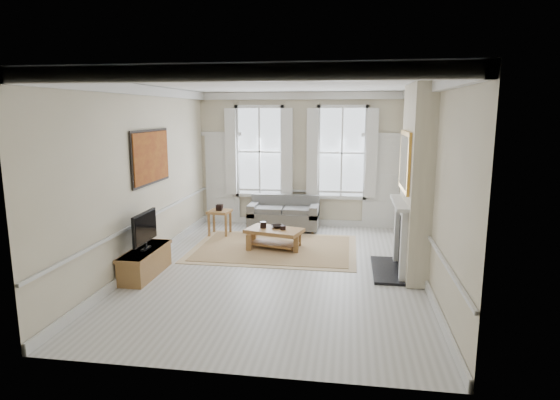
% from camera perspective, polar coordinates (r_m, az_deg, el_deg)
% --- Properties ---
extents(floor, '(7.20, 7.20, 0.00)m').
position_cam_1_polar(floor, '(8.86, -0.09, -8.47)').
color(floor, '#B7B5AD').
rests_on(floor, ground).
extents(ceiling, '(7.20, 7.20, 0.00)m').
position_cam_1_polar(ceiling, '(8.39, -0.10, 14.05)').
color(ceiling, white).
rests_on(ceiling, back_wall).
extents(back_wall, '(5.20, 0.00, 5.20)m').
position_cam_1_polar(back_wall, '(12.01, 2.49, 4.91)').
color(back_wall, beige).
rests_on(back_wall, floor).
extents(left_wall, '(0.00, 7.20, 7.20)m').
position_cam_1_polar(left_wall, '(9.21, -16.32, 2.72)').
color(left_wall, beige).
rests_on(left_wall, floor).
extents(right_wall, '(0.00, 7.20, 7.20)m').
position_cam_1_polar(right_wall, '(8.47, 17.58, 1.98)').
color(right_wall, beige).
rests_on(right_wall, floor).
extents(window_left, '(1.26, 0.20, 2.20)m').
position_cam_1_polar(window_left, '(12.09, -2.50, 5.90)').
color(window_left, '#B2BCC6').
rests_on(window_left, back_wall).
extents(window_right, '(1.26, 0.20, 2.20)m').
position_cam_1_polar(window_right, '(11.87, 7.55, 5.73)').
color(window_right, '#B2BCC6').
rests_on(window_right, back_wall).
extents(door_left, '(0.90, 0.08, 2.30)m').
position_cam_1_polar(door_left, '(12.42, -7.00, 2.48)').
color(door_left, silver).
rests_on(door_left, floor).
extents(door_right, '(0.90, 0.08, 2.30)m').
position_cam_1_polar(door_right, '(11.99, 12.24, 2.02)').
color(door_right, silver).
rests_on(door_right, floor).
extents(painting, '(0.05, 1.66, 1.06)m').
position_cam_1_polar(painting, '(9.43, -15.45, 5.08)').
color(painting, '#A55E1C').
rests_on(painting, left_wall).
extents(chimney_breast, '(0.35, 1.70, 3.38)m').
position_cam_1_polar(chimney_breast, '(8.64, 16.23, 2.22)').
color(chimney_breast, beige).
rests_on(chimney_breast, floor).
extents(hearth, '(0.55, 1.50, 0.05)m').
position_cam_1_polar(hearth, '(8.99, 12.96, -8.31)').
color(hearth, black).
rests_on(hearth, floor).
extents(fireplace, '(0.21, 1.45, 1.33)m').
position_cam_1_polar(fireplace, '(8.80, 14.44, -3.97)').
color(fireplace, silver).
rests_on(fireplace, floor).
extents(mirror, '(0.06, 1.26, 1.06)m').
position_cam_1_polar(mirror, '(8.57, 14.92, 4.58)').
color(mirror, gold).
rests_on(mirror, chimney_breast).
extents(sofa, '(1.74, 0.84, 0.83)m').
position_cam_1_polar(sofa, '(11.78, 0.50, -1.84)').
color(sofa, '#5F5F5C').
rests_on(sofa, floor).
extents(side_table, '(0.54, 0.54, 0.60)m').
position_cam_1_polar(side_table, '(11.24, -7.37, -1.82)').
color(side_table, brown).
rests_on(side_table, floor).
extents(rug, '(3.50, 2.60, 0.02)m').
position_cam_1_polar(rug, '(10.15, -0.71, -5.88)').
color(rug, tan).
rests_on(rug, floor).
extents(coffee_table, '(1.31, 0.97, 0.44)m').
position_cam_1_polar(coffee_table, '(10.06, -0.71, -3.99)').
color(coffee_table, brown).
rests_on(coffee_table, rug).
extents(ceramic_pot_a, '(0.14, 0.14, 0.14)m').
position_cam_1_polar(ceramic_pot_a, '(10.11, -2.07, -3.05)').
color(ceramic_pot_a, black).
rests_on(ceramic_pot_a, coffee_table).
extents(ceramic_pot_b, '(0.12, 0.12, 0.09)m').
position_cam_1_polar(ceramic_pot_b, '(9.95, 0.38, -3.41)').
color(ceramic_pot_b, black).
rests_on(ceramic_pot_b, coffee_table).
extents(bowl, '(0.34, 0.34, 0.06)m').
position_cam_1_polar(bowl, '(10.12, -0.34, -3.24)').
color(bowl, black).
rests_on(bowl, coffee_table).
extents(tv_stand, '(0.44, 1.36, 0.49)m').
position_cam_1_polar(tv_stand, '(8.83, -16.08, -7.31)').
color(tv_stand, brown).
rests_on(tv_stand, floor).
extents(tv, '(0.08, 0.90, 0.68)m').
position_cam_1_polar(tv, '(8.65, -16.16, -3.30)').
color(tv, black).
rests_on(tv, tv_stand).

